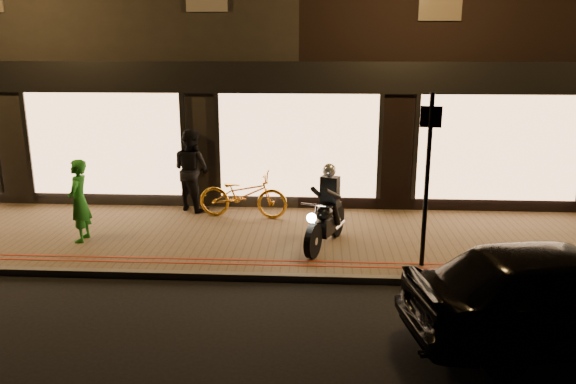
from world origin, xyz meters
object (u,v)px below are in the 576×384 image
(bicycle_gold, at_px, (243,195))
(person_green, at_px, (79,201))
(motorcycle, at_px, (326,215))
(sign_post, at_px, (428,172))
(parked_car, at_px, (561,293))

(bicycle_gold, bearing_deg, person_green, 125.00)
(motorcycle, relative_size, bicycle_gold, 0.94)
(motorcycle, bearing_deg, bicycle_gold, 156.97)
(person_green, bearing_deg, bicycle_gold, 117.36)
(motorcycle, distance_m, sign_post, 2.17)
(sign_post, distance_m, bicycle_gold, 4.52)
(motorcycle, xyz_separation_m, bicycle_gold, (-1.83, 1.73, -0.09))
(person_green, bearing_deg, sign_post, 79.44)
(sign_post, xyz_separation_m, parked_car, (1.38, -2.33, -1.09))
(bicycle_gold, distance_m, person_green, 3.44)
(sign_post, xyz_separation_m, bicycle_gold, (-3.50, 2.61, -1.16))
(sign_post, bearing_deg, parked_car, -59.39)
(bicycle_gold, xyz_separation_m, parked_car, (4.88, -4.95, 0.06))
(bicycle_gold, relative_size, parked_car, 0.48)
(motorcycle, xyz_separation_m, parked_car, (3.05, -3.22, -0.03))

